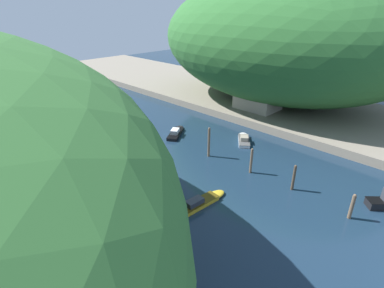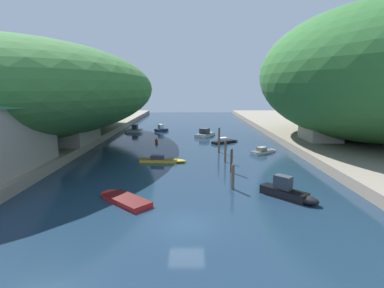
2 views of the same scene
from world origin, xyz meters
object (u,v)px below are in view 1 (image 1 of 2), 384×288
Objects in this scene: boat_white_cruiser at (3,144)px; boat_open_rowboat at (201,202)px; boat_red_skiff at (244,139)px; boat_near_quay at (176,132)px; channel_buoy_near at (99,160)px; boat_far_upstream at (48,129)px; boat_cabin_cruiser at (128,123)px; right_bank_cottage at (258,93)px; person_on_quay at (15,260)px.

boat_white_cruiser is 0.67× the size of boat_open_rowboat.
boat_red_skiff reaches higher than boat_open_rowboat.
channel_buoy_near is at bearing -123.18° from boat_near_quay.
boat_far_upstream reaches higher than boat_red_skiff.
boat_cabin_cruiser is at bearing 167.33° from boat_open_rowboat.
boat_near_quay is 0.86× the size of boat_open_rowboat.
boat_far_upstream is 0.55× the size of boat_cabin_cruiser.
boat_open_rowboat is at bearing -67.96° from boat_near_quay.
boat_far_upstream is 18.29m from boat_near_quay.
right_bank_cottage is 15.34m from boat_near_quay.
person_on_quay is (-14.30, 2.45, 1.82)m from boat_open_rowboat.
right_bank_cottage reaches higher than channel_buoy_near.
boat_white_cruiser is at bearing -169.28° from boat_cabin_cruiser.
boat_white_cruiser is 4.40× the size of channel_buoy_near.
person_on_quay is (-11.54, -24.64, 1.63)m from boat_far_upstream.
boat_far_upstream reaches higher than boat_open_rowboat.
boat_cabin_cruiser is at bearing 18.80° from boat_far_upstream.
boat_near_quay is 1.29× the size of boat_white_cruiser.
boat_near_quay is at bearing -0.27° from channel_buoy_near.
boat_red_skiff is at bearing 115.33° from boat_open_rowboat.
boat_white_cruiser is 27.18m from boat_open_rowboat.
boat_white_cruiser is at bearing -156.75° from boat_near_quay.
boat_cabin_cruiser is at bearing 169.44° from boat_near_quay.
boat_white_cruiser is at bearing -169.79° from boat_red_skiff.
boat_cabin_cruiser is at bearing -100.58° from boat_white_cruiser.
right_bank_cottage reaches higher than boat_red_skiff.
channel_buoy_near is at bearing 172.24° from right_bank_cottage.
boat_near_quay is 5.65× the size of channel_buoy_near.
channel_buoy_near is at bearing -145.06° from boat_white_cruiser.
channel_buoy_near is (0.36, -13.55, -0.11)m from boat_far_upstream.
boat_open_rowboat is at bearing -106.34° from person_on_quay.
boat_near_quay is 9.36m from boat_red_skiff.
boat_open_rowboat is 13.75m from channel_buoy_near.
boat_white_cruiser reaches higher than boat_cabin_cruiser.
boat_red_skiff is 18.44m from channel_buoy_near.
boat_open_rowboat is at bearing -107.40° from boat_red_skiff.
boat_near_quay is at bearing -39.11° from boat_cabin_cruiser.
boat_white_cruiser is at bearing 117.70° from channel_buoy_near.
channel_buoy_near is (-8.84, -7.28, -0.11)m from boat_cabin_cruiser.
boat_open_rowboat is at bearing -153.88° from boat_white_cruiser.
boat_far_upstream is 13.56m from channel_buoy_near.
boat_far_upstream is 11.13m from boat_cabin_cruiser.
boat_cabin_cruiser is 27.75m from person_on_quay.
boat_white_cruiser is at bearing -156.61° from boat_open_rowboat.
person_on_quay reaches higher than boat_cabin_cruiser.
person_on_quay is at bearing -122.34° from boat_red_skiff.
boat_open_rowboat is at bearing -78.65° from boat_cabin_cruiser.
right_bank_cottage is at bearing 76.61° from boat_red_skiff.
boat_red_skiff is at bearing -2.90° from boat_near_quay.
boat_white_cruiser is at bearing -114.07° from boat_far_upstream.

